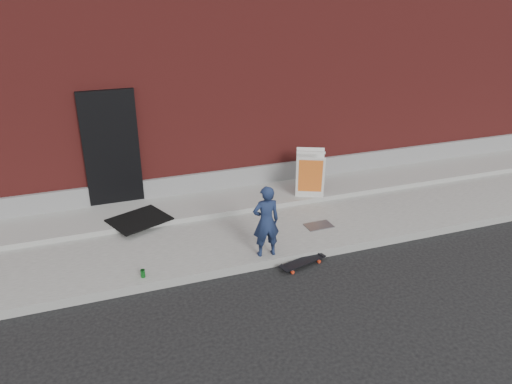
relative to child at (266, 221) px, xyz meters
name	(u,v)px	position (x,y,z in m)	size (l,w,h in m)	color
ground	(295,263)	(0.45, -0.20, -0.77)	(80.00, 80.00, 0.00)	black
sidewalk	(264,221)	(0.45, 1.30, -0.69)	(20.00, 3.00, 0.15)	slate
apron	(249,198)	(0.45, 2.20, -0.57)	(20.00, 1.20, 0.10)	gray
building	(193,54)	(0.45, 6.79, 1.73)	(20.00, 8.10, 5.00)	maroon
child	(266,221)	(0.00, 0.00, 0.00)	(0.45, 0.30, 1.24)	#192547
skateboard	(303,262)	(0.53, -0.32, -0.69)	(0.86, 0.43, 0.09)	red
pizza_sign	(310,174)	(1.64, 1.78, -0.04)	(0.80, 0.86, 0.96)	silver
soda_can	(143,273)	(-2.04, 0.00, -0.55)	(0.07, 0.07, 0.13)	#187A26
doormat	(139,220)	(-1.85, 1.80, -0.51)	(1.01, 0.82, 0.03)	black
utility_plate	(319,226)	(1.30, 0.64, -0.61)	(0.50, 0.32, 0.02)	#5C5B61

